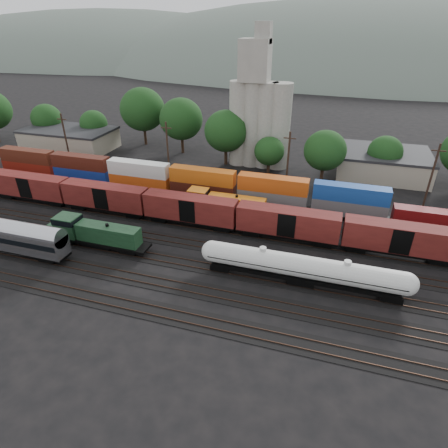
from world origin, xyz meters
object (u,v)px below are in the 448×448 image
(green_locomotive, at_px, (92,233))
(tank_car_a, at_px, (262,261))
(grain_silo, at_px, (259,115))
(orange_locomotive, at_px, (221,203))

(green_locomotive, relative_size, tank_car_a, 0.97)
(grain_silo, bearing_deg, tank_car_a, -76.50)
(green_locomotive, relative_size, orange_locomotive, 0.99)
(grain_silo, bearing_deg, green_locomotive, -110.37)
(green_locomotive, height_order, grain_silo, grain_silo)
(tank_car_a, distance_m, grain_silo, 43.06)
(tank_car_a, xyz_separation_m, orange_locomotive, (-10.24, 15.00, -0.23))
(green_locomotive, distance_m, grain_silo, 44.62)
(orange_locomotive, height_order, grain_silo, grain_silo)
(green_locomotive, height_order, tank_car_a, tank_car_a)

